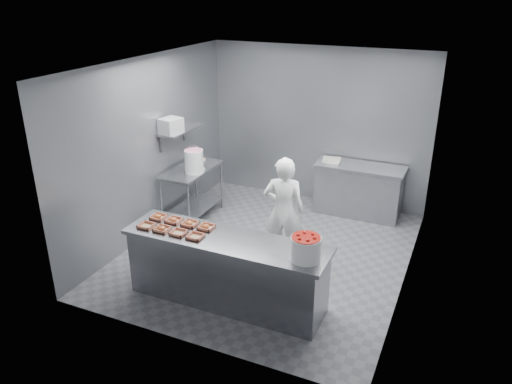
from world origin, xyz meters
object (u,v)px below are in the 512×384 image
glaze_bucket (194,161)px  appliance (171,126)px  tray_2 (179,233)px  tray_6 (190,223)px  tray_3 (195,236)px  tray_5 (174,220)px  service_counter (226,270)px  back_counter (358,190)px  strawberry_tub (306,248)px  tray_4 (158,217)px  prep_table (192,186)px  tray_7 (206,227)px  tray_0 (146,225)px  worker (284,211)px  tray_1 (162,229)px

glaze_bucket → appliance: bearing=-155.8°
tray_2 → tray_6: 0.27m
tray_3 → tray_6: tray_6 is taller
tray_5 → service_counter: bearing=-9.3°
back_counter → strawberry_tub: (0.15, -3.33, 0.60)m
tray_2 → tray_4: tray_4 is taller
tray_6 → appliance: 2.12m
prep_table → tray_6: (1.06, -1.81, 0.33)m
strawberry_tub → tray_7: bearing=171.4°
prep_table → strawberry_tub: bearing=-36.9°
tray_0 → worker: bearing=45.2°
prep_table → tray_3: 2.48m
strawberry_tub → back_counter: bearing=92.5°
tray_0 → strawberry_tub: strawberry_tub is taller
back_counter → tray_3: tray_3 is taller
tray_7 → glaze_bucket: 2.05m
tray_0 → tray_2: size_ratio=1.00×
prep_table → tray_0: (0.58, -2.09, 0.33)m
back_counter → tray_0: (-1.97, -3.39, 0.47)m
worker → tray_0: bearing=32.7°
tray_5 → tray_6: bearing=0.0°
worker → appliance: (-2.11, 0.45, 0.89)m
tray_6 → glaze_bucket: glaze_bucket is taller
tray_3 → tray_5: tray_5 is taller
glaze_bucket → tray_2: bearing=-64.7°
tray_2 → tray_7: bearing=48.8°
tray_0 → strawberry_tub: size_ratio=0.54×
tray_4 → tray_5: size_ratio=1.00×
tray_7 → tray_2: bearing=-131.2°
tray_3 → worker: 1.51m
prep_table → tray_6: size_ratio=6.40×
tray_3 → tray_7: (-0.00, 0.27, 0.00)m
back_counter → strawberry_tub: bearing=-87.5°
tray_0 → glaze_bucket: glaze_bucket is taller
back_counter → tray_1: tray_1 is taller
prep_table → tray_2: (1.06, -2.09, 0.33)m
prep_table → tray_6: 2.13m
strawberry_tub → tray_5: bearing=173.6°
tray_6 → prep_table: bearing=120.3°
tray_5 → glaze_bucket: 1.83m
tray_5 → strawberry_tub: size_ratio=0.54×
tray_1 → tray_6: 0.36m
tray_0 → glaze_bucket: (-0.44, 1.95, 0.18)m
tray_0 → tray_3: size_ratio=1.00×
tray_4 → tray_5: 0.24m
prep_table → tray_7: (1.30, -1.81, 0.33)m
tray_1 → worker: size_ratio=0.12×
prep_table → tray_2: size_ratio=6.40×
tray_3 → worker: size_ratio=0.12×
tray_6 → strawberry_tub: strawberry_tub is taller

